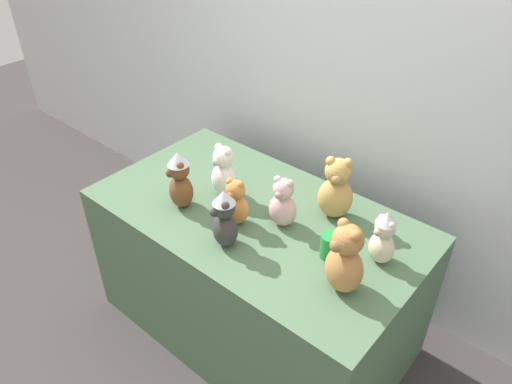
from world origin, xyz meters
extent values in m
plane|color=#3D3838|center=(0.00, 0.00, 0.00)|extent=(10.00, 10.00, 0.00)
cube|color=silver|center=(0.00, 0.94, 1.30)|extent=(7.00, 0.08, 2.60)
cube|color=#4C6B4C|center=(0.00, 0.25, 0.40)|extent=(1.58, 0.88, 0.80)
ellipsoid|color=tan|center=(0.29, 0.47, 0.90)|extent=(0.21, 0.20, 0.20)
sphere|color=tan|center=(0.29, 0.47, 1.04)|extent=(0.12, 0.12, 0.12)
sphere|color=tan|center=(0.25, 0.45, 1.09)|extent=(0.04, 0.04, 0.04)
sphere|color=tan|center=(0.32, 0.49, 1.09)|extent=(0.04, 0.04, 0.04)
sphere|color=olive|center=(0.31, 0.43, 1.03)|extent=(0.05, 0.05, 0.05)
ellipsoid|color=brown|center=(-0.31, 0.07, 0.88)|extent=(0.17, 0.16, 0.16)
sphere|color=brown|center=(-0.31, 0.07, 1.00)|extent=(0.10, 0.10, 0.10)
sphere|color=brown|center=(-0.33, 0.08, 1.04)|extent=(0.04, 0.04, 0.04)
sphere|color=brown|center=(-0.28, 0.05, 1.04)|extent=(0.04, 0.04, 0.04)
sphere|color=brown|center=(-0.33, 0.03, 0.99)|extent=(0.04, 0.04, 0.04)
cone|color=silver|center=(-0.31, 0.07, 1.06)|extent=(0.10, 0.10, 0.06)
ellipsoid|color=beige|center=(0.60, 0.34, 0.87)|extent=(0.14, 0.13, 0.14)
sphere|color=beige|center=(0.60, 0.34, 0.97)|extent=(0.08, 0.08, 0.08)
sphere|color=beige|center=(0.57, 0.35, 1.00)|extent=(0.03, 0.03, 0.03)
sphere|color=beige|center=(0.62, 0.33, 1.00)|extent=(0.03, 0.03, 0.03)
sphere|color=#ABA08A|center=(0.58, 0.30, 0.96)|extent=(0.03, 0.03, 0.03)
cone|color=silver|center=(0.60, 0.34, 1.02)|extent=(0.09, 0.09, 0.05)
ellipsoid|color=white|center=(-0.22, 0.27, 0.88)|extent=(0.15, 0.13, 0.17)
sphere|color=white|center=(-0.22, 0.27, 1.01)|extent=(0.10, 0.10, 0.10)
sphere|color=white|center=(-0.25, 0.27, 1.05)|extent=(0.04, 0.04, 0.04)
sphere|color=white|center=(-0.19, 0.27, 1.05)|extent=(0.04, 0.04, 0.04)
sphere|color=#B4B3AF|center=(-0.22, 0.23, 1.00)|extent=(0.04, 0.04, 0.04)
ellipsoid|color=#B27A42|center=(0.56, 0.11, 0.90)|extent=(0.20, 0.19, 0.20)
sphere|color=#B27A42|center=(0.56, 0.11, 1.04)|extent=(0.12, 0.12, 0.12)
sphere|color=#B27A42|center=(0.53, 0.12, 1.09)|extent=(0.04, 0.04, 0.04)
sphere|color=#B27A42|center=(0.60, 0.09, 1.09)|extent=(0.04, 0.04, 0.04)
sphere|color=olive|center=(0.54, 0.06, 1.03)|extent=(0.05, 0.05, 0.05)
ellipsoid|color=#D17F3D|center=(-0.02, 0.14, 0.87)|extent=(0.14, 0.12, 0.15)
sphere|color=#D17F3D|center=(-0.02, 0.14, 0.98)|extent=(0.09, 0.09, 0.09)
sphere|color=#D17F3D|center=(-0.05, 0.13, 1.01)|extent=(0.03, 0.03, 0.03)
sphere|color=#D17F3D|center=(0.00, 0.15, 1.01)|extent=(0.03, 0.03, 0.03)
sphere|color=#A06536|center=(-0.02, 0.10, 0.97)|extent=(0.04, 0.04, 0.04)
ellipsoid|color=#383533|center=(0.04, 0.00, 0.87)|extent=(0.16, 0.15, 0.16)
sphere|color=#383533|center=(0.04, 0.00, 0.99)|extent=(0.09, 0.09, 0.09)
sphere|color=#383533|center=(0.02, 0.01, 1.03)|extent=(0.03, 0.03, 0.03)
sphere|color=#383533|center=(0.07, -0.02, 1.03)|extent=(0.03, 0.03, 0.03)
sphere|color=#32302E|center=(0.02, -0.04, 0.98)|extent=(0.04, 0.04, 0.04)
cone|color=silver|center=(0.04, 0.00, 1.05)|extent=(0.10, 0.10, 0.06)
ellipsoid|color=beige|center=(0.14, 0.27, 0.88)|extent=(0.15, 0.13, 0.16)
sphere|color=beige|center=(0.14, 0.27, 0.99)|extent=(0.09, 0.09, 0.09)
sphere|color=beige|center=(0.11, 0.26, 1.03)|extent=(0.04, 0.04, 0.04)
sphere|color=beige|center=(0.17, 0.27, 1.03)|extent=(0.04, 0.04, 0.04)
sphere|color=#A88783|center=(0.15, 0.23, 0.98)|extent=(0.04, 0.04, 0.04)
cylinder|color=#238C3D|center=(0.42, 0.22, 0.85)|extent=(0.08, 0.08, 0.11)
cube|color=white|center=(-0.02, 0.04, 0.82)|extent=(0.07, 0.02, 0.05)
camera|label=1|loc=(1.17, -1.12, 2.19)|focal=34.02mm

